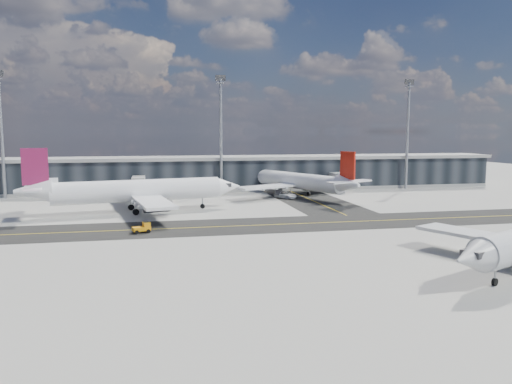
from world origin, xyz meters
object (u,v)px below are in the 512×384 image
(baggage_tug, at_px, (143,228))
(service_van, at_px, (286,195))
(airliner_redtail, at_px, (299,181))
(airliner_af, at_px, (135,191))

(baggage_tug, height_order, service_van, baggage_tug)
(airliner_redtail, bearing_deg, airliner_af, 178.64)
(airliner_af, xyz_separation_m, airliner_redtail, (36.85, 15.82, -0.41))
(airliner_af, relative_size, baggage_tug, 14.43)
(airliner_redtail, distance_m, baggage_tug, 50.21)
(airliner_af, height_order, airliner_redtail, airliner_af)
(airliner_af, bearing_deg, service_van, 102.19)
(airliner_af, relative_size, airliner_redtail, 1.16)
(airliner_af, distance_m, baggage_tug, 20.34)
(airliner_af, bearing_deg, airliner_redtail, 102.84)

